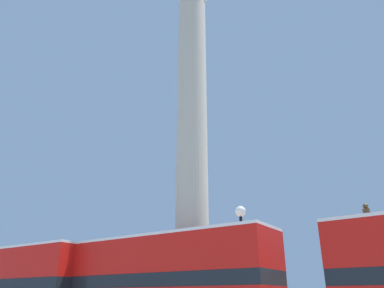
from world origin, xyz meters
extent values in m
cube|color=#A39E8E|center=(0.00, 0.00, 2.63)|extent=(2.69, 2.69, 1.05)
cylinder|color=#A39E8E|center=(0.00, 0.00, 12.72)|extent=(1.87, 1.87, 19.13)
cube|color=black|center=(-8.99, -4.23, 2.35)|extent=(10.59, 2.78, 0.55)
cube|color=#B7140F|center=(-8.99, -4.23, 3.39)|extent=(10.59, 2.83, 1.53)
cube|color=silver|center=(-8.99, -4.23, 4.22)|extent=(10.59, 2.83, 0.12)
cube|color=black|center=(0.57, -3.82, 2.38)|extent=(10.90, 3.02, 0.55)
cube|color=#B7140F|center=(0.57, -3.82, 3.41)|extent=(10.91, 3.07, 1.50)
cube|color=silver|center=(0.57, -3.82, 4.22)|extent=(10.91, 3.07, 0.12)
ellipsoid|color=brown|center=(8.65, 2.80, 4.55)|extent=(2.44, 1.59, 0.91)
cylinder|color=brown|center=(8.65, 2.80, 5.45)|extent=(0.36, 0.36, 0.90)
sphere|color=brown|center=(8.65, 2.80, 6.04)|extent=(0.28, 0.28, 0.28)
cylinder|color=brown|center=(7.88, 2.81, 3.57)|extent=(0.20, 0.20, 1.06)
cylinder|color=brown|center=(8.04, 2.33, 3.57)|extent=(0.20, 0.20, 1.06)
cylinder|color=black|center=(3.63, -1.55, 2.64)|extent=(0.14, 0.14, 5.27)
sphere|color=white|center=(3.63, -1.55, 5.53)|extent=(0.51, 0.51, 0.51)
camera|label=1|loc=(10.75, -17.89, 1.66)|focal=35.00mm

